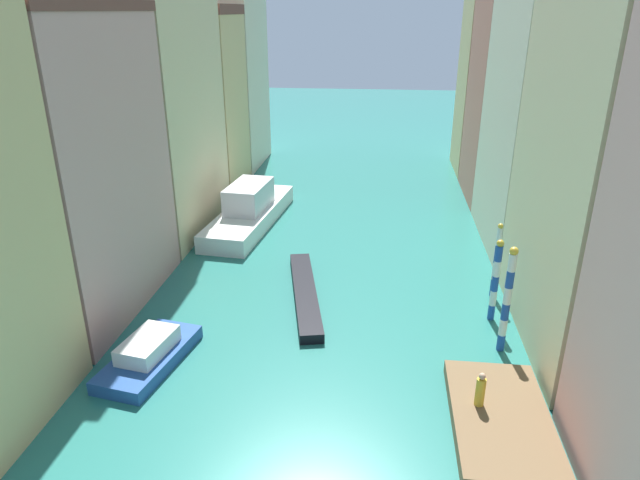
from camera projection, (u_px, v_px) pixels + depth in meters
name	position (u px, v px, depth m)	size (l,w,h in m)	color
ground_plane	(342.00, 231.00, 39.62)	(154.00, 154.00, 0.00)	#28756B
building_left_1	(67.00, 166.00, 27.11)	(6.19, 11.09, 14.99)	tan
building_left_2	(152.00, 71.00, 36.36)	(6.19, 11.74, 21.68)	beige
building_left_3	(202.00, 101.00, 46.54)	(6.19, 7.39, 14.95)	#DBB77A
building_left_4	(228.00, 72.00, 53.84)	(6.19, 9.24, 17.83)	beige
building_right_1	(630.00, 107.00, 22.78)	(6.19, 11.87, 21.64)	beige
building_right_2	(548.00, 109.00, 34.23)	(6.19, 11.67, 17.80)	beige
building_right_3	(517.00, 65.00, 43.00)	(6.19, 8.98, 21.20)	#C6705B
building_right_4	(496.00, 69.00, 51.22)	(6.19, 7.58, 18.95)	#DBB77A
waterfront_dock	(501.00, 421.00, 20.88)	(3.60, 6.63, 0.58)	brown
person_on_dock	(480.00, 390.00, 21.05)	(0.36, 0.36, 1.42)	gold
mooring_pole_0	(507.00, 299.00, 24.77)	(0.38, 0.38, 5.15)	#1E479E
mooring_pole_1	(496.00, 280.00, 27.47)	(0.36, 0.36, 4.35)	#1E479E
mooring_pole_2	(496.00, 260.00, 29.84)	(0.29, 0.29, 4.22)	#1E479E
vaporetto_white	(250.00, 210.00, 40.50)	(4.47, 12.32, 3.04)	white
gondola_black	(305.00, 293.00, 30.36)	(3.12, 9.44, 0.52)	black
motorboat_0	(149.00, 354.00, 24.55)	(3.28, 5.68, 1.33)	#234C93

